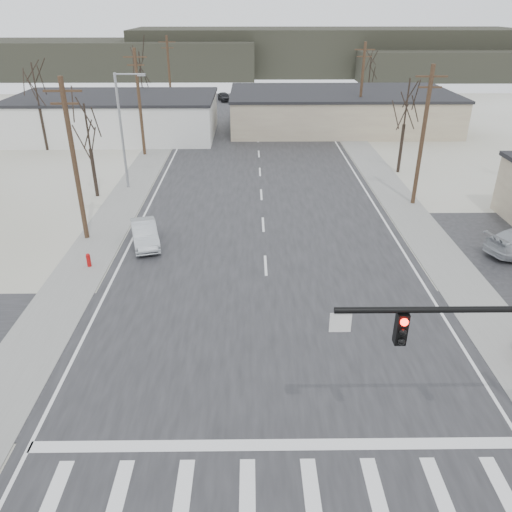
{
  "coord_description": "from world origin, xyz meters",
  "views": [
    {
      "loc": [
        -0.85,
        -17.55,
        13.63
      ],
      "look_at": [
        -0.6,
        4.17,
        2.6
      ],
      "focal_mm": 35.0,
      "sensor_mm": 36.0,
      "label": 1
    }
  ],
  "objects_px": {
    "sedan_crossing": "(145,234)",
    "car_far_b": "(224,97)",
    "fire_hydrant": "(89,260)",
    "car_far_a": "(298,116)"
  },
  "relations": [
    {
      "from": "fire_hydrant",
      "to": "car_far_b",
      "type": "height_order",
      "value": "car_far_b"
    },
    {
      "from": "fire_hydrant",
      "to": "car_far_a",
      "type": "distance_m",
      "value": 42.02
    },
    {
      "from": "car_far_a",
      "to": "car_far_b",
      "type": "xyz_separation_m",
      "value": [
        -10.11,
        15.67,
        -0.13
      ]
    },
    {
      "from": "car_far_b",
      "to": "fire_hydrant",
      "type": "bearing_deg",
      "value": -111.22
    },
    {
      "from": "fire_hydrant",
      "to": "sedan_crossing",
      "type": "height_order",
      "value": "sedan_crossing"
    },
    {
      "from": "sedan_crossing",
      "to": "car_far_b",
      "type": "relative_size",
      "value": 1.14
    },
    {
      "from": "fire_hydrant",
      "to": "car_far_b",
      "type": "distance_m",
      "value": 55.02
    },
    {
      "from": "sedan_crossing",
      "to": "car_far_a",
      "type": "xyz_separation_m",
      "value": [
        12.72,
        36.1,
        0.06
      ]
    },
    {
      "from": "car_far_a",
      "to": "sedan_crossing",
      "type": "bearing_deg",
      "value": 93.0
    },
    {
      "from": "fire_hydrant",
      "to": "sedan_crossing",
      "type": "relative_size",
      "value": 0.2
    }
  ]
}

